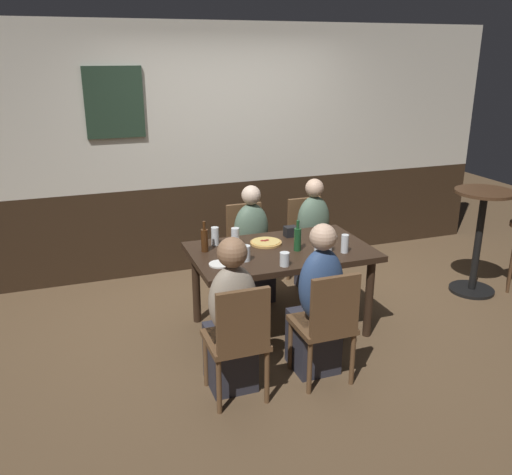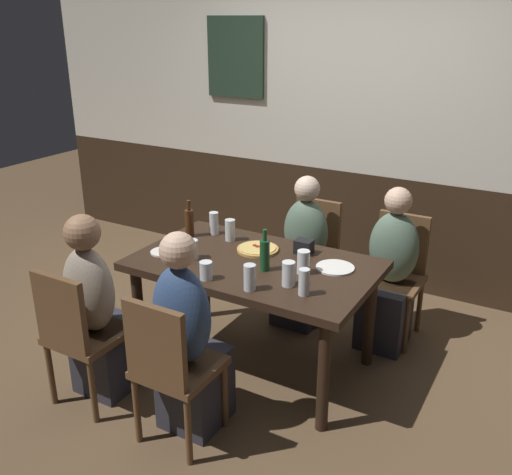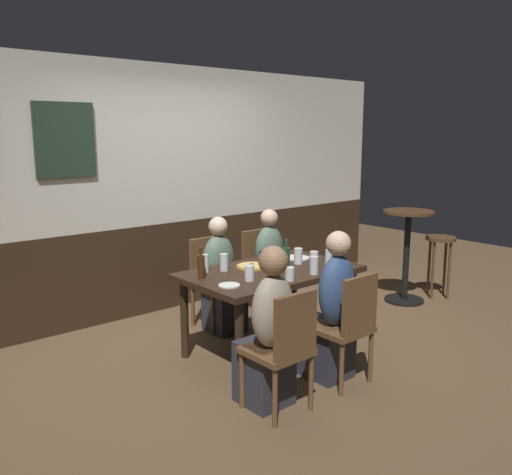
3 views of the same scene
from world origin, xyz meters
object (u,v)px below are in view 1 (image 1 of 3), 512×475
object	(u,v)px
tumbler_short	(317,238)
beer_glass_half	(345,245)
person_right_far	(315,244)
plate_white_large	(324,236)
person_mid_near	(317,311)
highball_clear	(215,237)
side_bar_table	(479,234)
pint_glass_stout	(285,260)
plate_white_small	(220,264)
chair_right_far	(308,236)
person_left_near	(231,326)
pizza	(266,242)
person_mid_far	(253,252)
pint_glass_amber	(245,254)
condiment_caddy	(291,231)
chair_mid_far	(247,244)
beer_bottle_green	(298,239)
chair_left_near	(239,337)
beer_glass_tall	(235,237)
dining_table	(281,259)
chair_mid_near	(327,321)
beer_bottle_brown	(205,240)
tumbler_water	(328,244)

from	to	relation	value
tumbler_short	beer_glass_half	size ratio (longest dim) A/B	0.93
person_right_far	plate_white_large	world-z (taller)	person_right_far
person_mid_near	highball_clear	size ratio (longest dim) A/B	7.48
plate_white_large	side_bar_table	size ratio (longest dim) A/B	0.22
pint_glass_stout	plate_white_small	size ratio (longest dim) A/B	0.65
chair_right_far	person_left_near	size ratio (longest dim) A/B	0.76
highball_clear	side_bar_table	distance (m)	2.63
person_left_near	person_mid_near	bearing A→B (deg)	-0.04
pizza	plate_white_small	xyz separation A→B (m)	(-0.51, -0.34, -0.01)
person_mid_far	person_left_near	distance (m)	1.56
pint_glass_stout	plate_white_large	distance (m)	0.79
pint_glass_amber	highball_clear	world-z (taller)	highball_clear
highball_clear	condiment_caddy	distance (m)	0.70
chair_mid_far	beer_bottle_green	world-z (taller)	beer_bottle_green
chair_left_near	beer_glass_tall	bearing A→B (deg)	73.16
chair_left_near	plate_white_large	size ratio (longest dim) A/B	3.76
chair_left_near	beer_glass_half	size ratio (longest dim) A/B	5.75
chair_mid_far	plate_white_large	world-z (taller)	chair_mid_far
chair_right_far	condiment_caddy	distance (m)	0.80
side_bar_table	person_left_near	bearing A→B (deg)	-164.62
person_mid_far	dining_table	bearing A→B (deg)	-90.00
chair_mid_near	beer_glass_half	size ratio (longest dim) A/B	5.75
chair_left_near	condiment_caddy	world-z (taller)	chair_left_near
beer_glass_half	beer_bottle_brown	world-z (taller)	beer_bottle_brown
person_left_near	plate_white_large	xyz separation A→B (m)	(1.14, 0.86, 0.25)
person_mid_near	pizza	bearing A→B (deg)	94.66
chair_left_near	beer_glass_tall	size ratio (longest dim) A/B	5.94
dining_table	chair_left_near	xyz separation A→B (m)	(-0.66, -0.87, -0.16)
chair_right_far	highball_clear	distance (m)	1.33
tumbler_short	pint_glass_stout	size ratio (longest dim) A/B	1.31
pint_glass_stout	beer_bottle_brown	size ratio (longest dim) A/B	0.42
person_right_far	tumbler_short	world-z (taller)	person_right_far
chair_left_near	plate_white_large	bearing A→B (deg)	42.04
chair_mid_far	dining_table	bearing A→B (deg)	-90.00
beer_bottle_green	beer_glass_half	bearing A→B (deg)	-27.21
beer_glass_tall	highball_clear	size ratio (longest dim) A/B	0.94
person_left_near	side_bar_table	bearing A→B (deg)	15.38
chair_left_near	person_mid_near	size ratio (longest dim) A/B	0.74
person_mid_near	plate_white_large	xyz separation A→B (m)	(0.48, 0.86, 0.25)
dining_table	pizza	xyz separation A→B (m)	(-0.07, 0.17, 0.10)
chair_left_near	person_left_near	bearing A→B (deg)	90.00
chair_mid_near	chair_left_near	bearing A→B (deg)	180.00
condiment_caddy	pint_glass_stout	bearing A→B (deg)	-117.01
dining_table	tumbler_short	xyz separation A→B (m)	(0.34, -0.00, 0.15)
pint_glass_amber	plate_white_large	bearing A→B (deg)	20.08
chair_mid_far	highball_clear	distance (m)	0.83
beer_bottle_green	side_bar_table	world-z (taller)	side_bar_table
plate_white_small	tumbler_water	bearing A→B (deg)	-1.54
person_right_far	chair_right_far	bearing A→B (deg)	90.00
person_right_far	pizza	world-z (taller)	person_right_far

